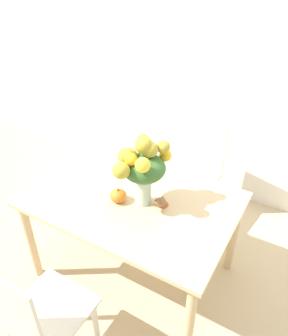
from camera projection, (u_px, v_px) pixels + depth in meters
ground_plane at (134, 269)px, 2.64m from camera, size 12.00×12.00×0.00m
wall_back at (215, 59)px, 2.90m from camera, size 8.00×0.06×2.70m
dining_table at (133, 208)px, 2.28m from camera, size 1.39×0.95×0.74m
flower_vase at (143, 165)px, 2.03m from camera, size 0.29×0.39×0.49m
pumpkin at (118, 196)px, 2.18m from camera, size 0.11×0.11×0.10m
turkey_figurine at (162, 201)px, 2.15m from camera, size 0.09×0.12×0.07m
dining_chair_near_window at (195, 171)px, 2.94m from camera, size 0.47×0.47×0.96m
dining_chair_far_side at (38, 317)px, 1.76m from camera, size 0.42×0.42×0.96m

